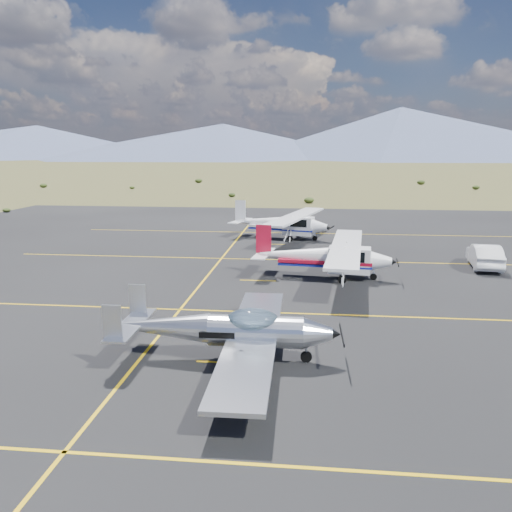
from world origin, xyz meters
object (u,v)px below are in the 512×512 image
(aircraft_low_wing, at_px, (230,330))
(sedan, at_px, (485,256))
(aircraft_plain, at_px, (282,222))
(aircraft_cessna, at_px, (325,256))

(aircraft_low_wing, xyz_separation_m, sedan, (13.43, 15.31, -0.33))
(aircraft_plain, bearing_deg, sedan, -19.52)
(aircraft_low_wing, xyz_separation_m, aircraft_cessna, (3.57, 11.76, 0.22))
(aircraft_low_wing, height_order, aircraft_cessna, aircraft_cessna)
(aircraft_cessna, height_order, aircraft_plain, aircraft_plain)
(sedan, bearing_deg, aircraft_cessna, 28.41)
(aircraft_low_wing, distance_m, aircraft_plain, 24.32)
(aircraft_cessna, relative_size, sedan, 2.59)
(aircraft_plain, distance_m, sedan, 15.80)
(aircraft_plain, height_order, sedan, aircraft_plain)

